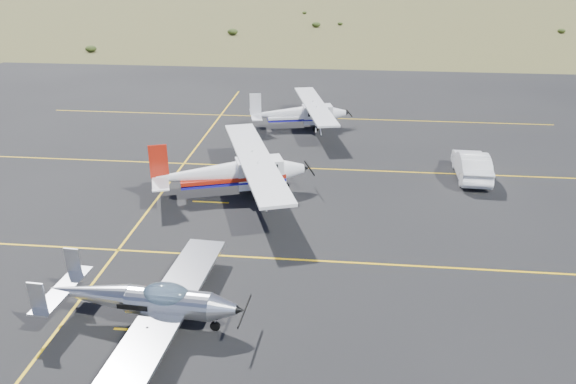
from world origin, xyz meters
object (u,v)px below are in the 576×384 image
(aircraft_low_wing, at_px, (147,300))
(sedan, at_px, (472,165))
(aircraft_cessna, at_px, (233,171))
(aircraft_plain, at_px, (300,112))

(aircraft_low_wing, height_order, sedan, aircraft_low_wing)
(aircraft_low_wing, xyz_separation_m, aircraft_cessna, (0.82, 11.71, 0.39))
(aircraft_cessna, height_order, aircraft_plain, aircraft_cessna)
(aircraft_low_wing, relative_size, sedan, 2.04)
(aircraft_plain, height_order, sedan, aircraft_plain)
(aircraft_cessna, relative_size, aircraft_plain, 1.14)
(aircraft_low_wing, distance_m, sedan, 21.20)
(aircraft_low_wing, relative_size, aircraft_cessna, 0.79)
(aircraft_low_wing, xyz_separation_m, sedan, (14.36, 15.60, -0.22))
(aircraft_plain, distance_m, sedan, 13.91)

